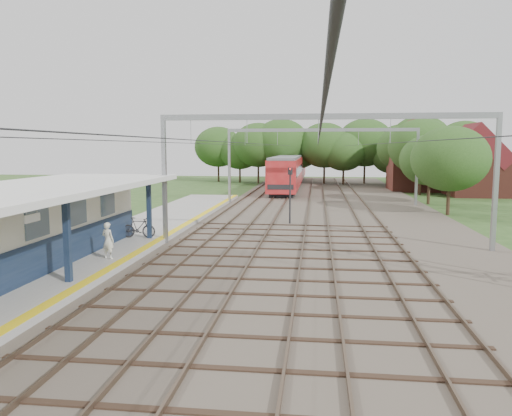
{
  "coord_description": "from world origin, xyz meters",
  "views": [
    {
      "loc": [
        3.17,
        -11.01,
        5.28
      ],
      "look_at": [
        -0.52,
        19.0,
        1.6
      ],
      "focal_mm": 35.0,
      "sensor_mm": 36.0,
      "label": 1
    }
  ],
  "objects_px": {
    "person": "(108,240)",
    "train": "(291,169)",
    "signal_post": "(290,190)",
    "bicycle": "(138,228)"
  },
  "relations": [
    {
      "from": "bicycle",
      "to": "train",
      "type": "height_order",
      "value": "train"
    },
    {
      "from": "train",
      "to": "signal_post",
      "type": "xyz_separation_m",
      "value": [
        1.85,
        -35.84,
        0.1
      ]
    },
    {
      "from": "bicycle",
      "to": "signal_post",
      "type": "distance_m",
      "value": 11.21
    },
    {
      "from": "train",
      "to": "signal_post",
      "type": "relative_size",
      "value": 9.96
    },
    {
      "from": "person",
      "to": "bicycle",
      "type": "xyz_separation_m",
      "value": [
        -0.49,
        5.14,
        -0.26
      ]
    },
    {
      "from": "person",
      "to": "train",
      "type": "relative_size",
      "value": 0.04
    },
    {
      "from": "bicycle",
      "to": "train",
      "type": "relative_size",
      "value": 0.05
    },
    {
      "from": "person",
      "to": "signal_post",
      "type": "xyz_separation_m",
      "value": [
        7.39,
        12.98,
        1.21
      ]
    },
    {
      "from": "person",
      "to": "signal_post",
      "type": "relative_size",
      "value": 0.42
    },
    {
      "from": "person",
      "to": "bicycle",
      "type": "relative_size",
      "value": 0.88
    }
  ]
}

